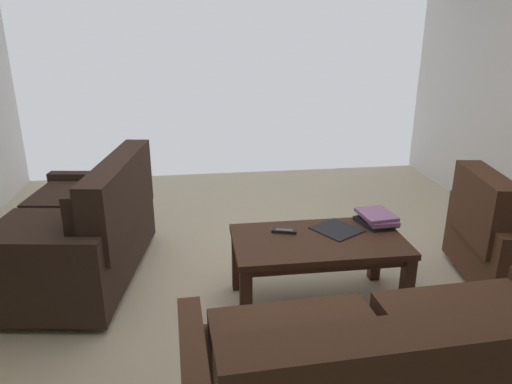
{
  "coord_description": "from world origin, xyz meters",
  "views": [
    {
      "loc": [
        0.43,
        2.67,
        1.76
      ],
      "look_at": [
        0.11,
        0.29,
        0.9
      ],
      "focal_mm": 33.36,
      "sensor_mm": 36.0,
      "label": 1
    }
  ],
  "objects_px": {
    "book_stack": "(377,218)",
    "tv_remote": "(284,231)",
    "coffee_table": "(318,249)",
    "loveseat_near": "(83,231)",
    "loose_magazine": "(337,229)"
  },
  "relations": [
    {
      "from": "loveseat_near",
      "to": "coffee_table",
      "type": "height_order",
      "value": "loveseat_near"
    },
    {
      "from": "tv_remote",
      "to": "loose_magazine",
      "type": "height_order",
      "value": "tv_remote"
    },
    {
      "from": "book_stack",
      "to": "tv_remote",
      "type": "height_order",
      "value": "book_stack"
    },
    {
      "from": "loveseat_near",
      "to": "loose_magazine",
      "type": "height_order",
      "value": "loveseat_near"
    },
    {
      "from": "book_stack",
      "to": "loose_magazine",
      "type": "distance_m",
      "value": 0.31
    },
    {
      "from": "coffee_table",
      "to": "tv_remote",
      "type": "relative_size",
      "value": 6.52
    },
    {
      "from": "tv_remote",
      "to": "book_stack",
      "type": "bearing_deg",
      "value": -174.55
    },
    {
      "from": "loveseat_near",
      "to": "tv_remote",
      "type": "relative_size",
      "value": 8.9
    },
    {
      "from": "loveseat_near",
      "to": "tv_remote",
      "type": "xyz_separation_m",
      "value": [
        -1.36,
        0.44,
        0.11
      ]
    },
    {
      "from": "coffee_table",
      "to": "tv_remote",
      "type": "distance_m",
      "value": 0.24
    },
    {
      "from": "book_stack",
      "to": "loveseat_near",
      "type": "bearing_deg",
      "value": -10.58
    },
    {
      "from": "coffee_table",
      "to": "tv_remote",
      "type": "xyz_separation_m",
      "value": [
        0.2,
        -0.11,
        0.08
      ]
    },
    {
      "from": "loveseat_near",
      "to": "coffee_table",
      "type": "xyz_separation_m",
      "value": [
        -1.56,
        0.55,
        0.02
      ]
    },
    {
      "from": "tv_remote",
      "to": "loose_magazine",
      "type": "distance_m",
      "value": 0.35
    },
    {
      "from": "coffee_table",
      "to": "book_stack",
      "type": "relative_size",
      "value": 3.6
    }
  ]
}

